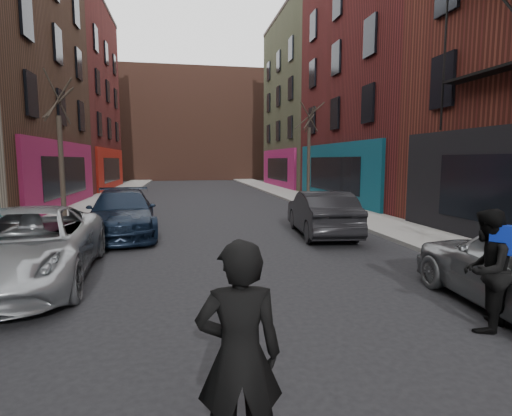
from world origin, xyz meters
name	(u,v)px	position (x,y,z in m)	size (l,w,h in m)	color
sidewalk_left	(113,195)	(-6.25, 30.00, 0.07)	(2.50, 84.00, 0.13)	gray
sidewalk_right	(284,193)	(6.25, 30.00, 0.07)	(2.50, 84.00, 0.13)	gray
building_far	(191,127)	(0.00, 56.00, 7.00)	(40.00, 10.00, 14.00)	#47281E
tree_left_far	(60,139)	(-6.20, 18.00, 3.38)	(2.00, 2.00, 6.50)	black
tree_right_far	(309,143)	(6.20, 24.00, 3.53)	(2.00, 2.00, 6.80)	black
parked_left_far	(25,246)	(-4.60, 9.35, 0.77)	(2.56, 5.56, 1.54)	#9B9FA4
parked_left_end	(122,213)	(-3.39, 14.42, 0.76)	(2.14, 5.26, 1.53)	black
parked_right_end	(321,213)	(3.20, 13.29, 0.75)	(1.60, 4.57, 1.51)	black
skateboarder	(239,357)	(-1.00, 3.46, 1.03)	(0.68, 0.44, 1.85)	black
pedestrian	(486,269)	(3.00, 5.61, 0.92)	(1.12, 1.07, 1.83)	black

